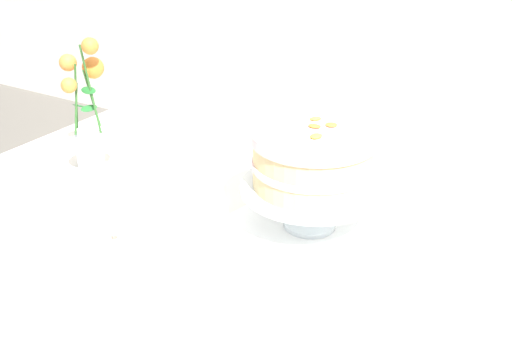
{
  "coord_description": "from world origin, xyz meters",
  "views": [
    {
      "loc": [
        0.62,
        -0.9,
        1.38
      ],
      "look_at": [
        0.07,
        0.02,
        0.86
      ],
      "focal_mm": 40.38,
      "sensor_mm": 36.0,
      "label": 1
    }
  ],
  "objects": [
    {
      "name": "dining_table",
      "position": [
        0.0,
        -0.03,
        0.65
      ],
      "size": [
        1.4,
        1.0,
        0.74
      ],
      "color": "white",
      "rests_on": "ground"
    },
    {
      "name": "linen_napkin",
      "position": [
        0.18,
        0.05,
        0.74
      ],
      "size": [
        0.38,
        0.38,
        0.0
      ],
      "primitive_type": "cube",
      "rotation": [
        0.0,
        0.0,
        -0.2
      ],
      "color": "white",
      "rests_on": "dining_table"
    },
    {
      "name": "cake_stand",
      "position": [
        0.18,
        0.05,
        0.82
      ],
      "size": [
        0.29,
        0.29,
        0.1
      ],
      "color": "silver",
      "rests_on": "linen_napkin"
    },
    {
      "name": "layer_cake",
      "position": [
        0.18,
        0.05,
        0.9
      ],
      "size": [
        0.25,
        0.25,
        0.12
      ],
      "color": "beige",
      "rests_on": "cake_stand"
    },
    {
      "name": "flower_vase",
      "position": [
        -0.42,
        0.03,
        0.87
      ],
      "size": [
        0.12,
        0.12,
        0.34
      ],
      "color": "silver",
      "rests_on": "dining_table"
    },
    {
      "name": "teacup",
      "position": [
        -0.17,
        -0.21,
        0.76
      ],
      "size": [
        0.14,
        0.14,
        0.06
      ],
      "color": "silver",
      "rests_on": "dining_table"
    }
  ]
}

